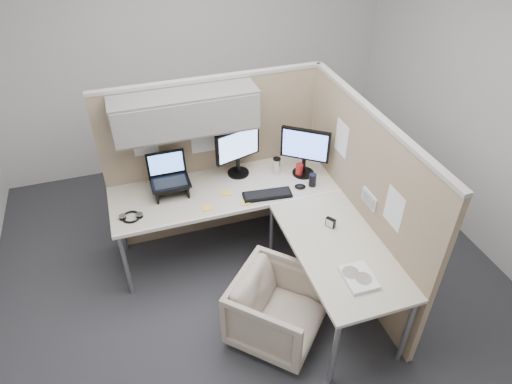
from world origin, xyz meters
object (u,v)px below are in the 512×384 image
object	(u,v)px
keyboard	(267,195)
office_chair	(278,307)
monitor_left	(238,148)
desk	(263,215)

from	to	relation	value
keyboard	office_chair	bearing A→B (deg)	-97.47
monitor_left	keyboard	distance (m)	0.50
keyboard	monitor_left	bearing A→B (deg)	115.75
desk	keyboard	xyz separation A→B (m)	(0.10, 0.19, 0.05)
office_chair	monitor_left	bearing A→B (deg)	41.25
office_chair	monitor_left	xyz separation A→B (m)	(0.06, 1.26, 0.68)
monitor_left	keyboard	bearing A→B (deg)	-87.15
desk	monitor_left	size ratio (longest dim) A/B	4.29
office_chair	desk	bearing A→B (deg)	35.02
desk	monitor_left	bearing A→B (deg)	94.27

